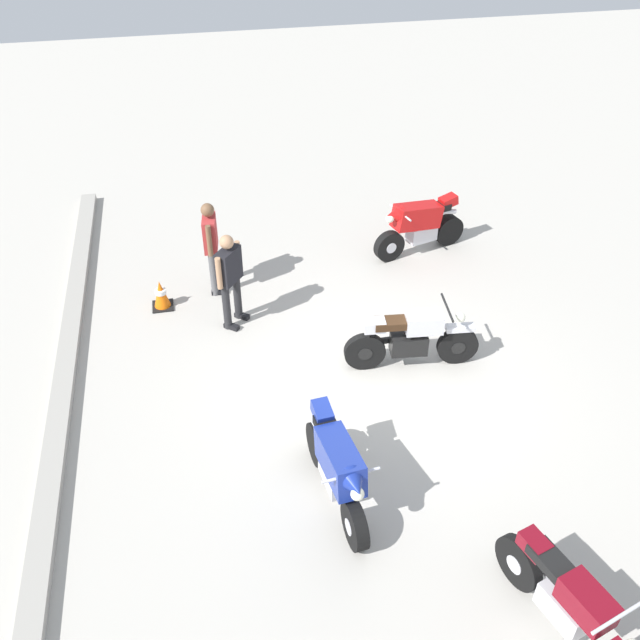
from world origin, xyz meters
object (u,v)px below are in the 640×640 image
object	(u,v)px
motorcycle_silver_cruiser	(412,338)
person_in_red_shirt	(211,242)
motorcycle_red_sportbike	(420,225)
traffic_cone	(161,294)
motorcycle_blue_sportbike	(337,467)
motorcycle_maroon_cruiser	(569,605)
person_in_black_shirt	(230,275)

from	to	relation	value
motorcycle_silver_cruiser	person_in_red_shirt	xyz separation A→B (m)	(2.69, 2.80, 0.46)
motorcycle_red_sportbike	person_in_red_shirt	xyz separation A→B (m)	(-0.51, 3.96, 0.39)
motorcycle_red_sportbike	traffic_cone	distance (m)	5.00
motorcycle_blue_sportbike	person_in_red_shirt	distance (m)	5.14
motorcycle_maroon_cruiser	motorcycle_blue_sportbike	bearing A→B (deg)	-155.37
motorcycle_silver_cruiser	person_in_black_shirt	size ratio (longest dim) A/B	1.24
motorcycle_blue_sportbike	motorcycle_maroon_cruiser	bearing A→B (deg)	35.43
motorcycle_maroon_cruiser	person_in_black_shirt	world-z (taller)	person_in_black_shirt
motorcycle_blue_sportbike	traffic_cone	xyz separation A→B (m)	(4.63, 2.08, -0.33)
person_in_black_shirt	traffic_cone	xyz separation A→B (m)	(0.69, 1.17, -0.70)
motorcycle_maroon_cruiser	motorcycle_silver_cruiser	size ratio (longest dim) A/B	0.97
person_in_red_shirt	traffic_cone	world-z (taller)	person_in_red_shirt
motorcycle_silver_cruiser	traffic_cone	size ratio (longest dim) A/B	3.95
motorcycle_maroon_cruiser	motorcycle_silver_cruiser	xyz separation A→B (m)	(4.51, 0.27, 0.00)
person_in_red_shirt	person_in_black_shirt	size ratio (longest dim) A/B	1.02
motorcycle_maroon_cruiser	motorcycle_blue_sportbike	size ratio (longest dim) A/B	1.04
motorcycle_silver_cruiser	person_in_red_shirt	distance (m)	3.91
motorcycle_blue_sportbike	person_in_red_shirt	xyz separation A→B (m)	(5.00, 1.12, 0.39)
motorcycle_silver_cruiser	traffic_cone	world-z (taller)	motorcycle_silver_cruiser
motorcycle_blue_sportbike	person_in_black_shirt	world-z (taller)	person_in_black_shirt
motorcycle_blue_sportbike	traffic_cone	distance (m)	5.09
person_in_red_shirt	person_in_black_shirt	bearing A→B (deg)	-72.14
motorcycle_red_sportbike	person_in_black_shirt	distance (m)	4.07
motorcycle_maroon_cruiser	motorcycle_silver_cruiser	distance (m)	4.52
motorcycle_maroon_cruiser	motorcycle_silver_cruiser	world-z (taller)	same
motorcycle_maroon_cruiser	traffic_cone	xyz separation A→B (m)	(6.83, 4.02, -0.26)
motorcycle_blue_sportbike	motorcycle_red_sportbike	world-z (taller)	same
motorcycle_blue_sportbike	motorcycle_red_sportbike	distance (m)	6.20
motorcycle_red_sportbike	motorcycle_silver_cruiser	xyz separation A→B (m)	(-3.20, 1.16, -0.07)
motorcycle_red_sportbike	motorcycle_silver_cruiser	distance (m)	3.41
motorcycle_maroon_cruiser	motorcycle_blue_sportbike	world-z (taller)	motorcycle_blue_sportbike
motorcycle_maroon_cruiser	motorcycle_red_sportbike	distance (m)	7.76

